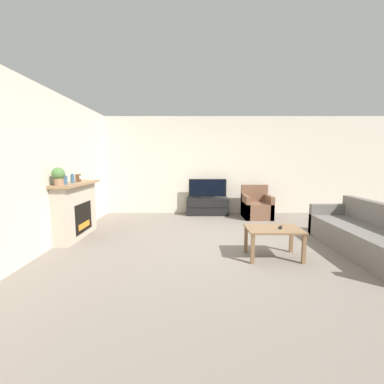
{
  "coord_description": "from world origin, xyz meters",
  "views": [
    {
      "loc": [
        -0.56,
        -4.43,
        1.51
      ],
      "look_at": [
        -0.55,
        0.81,
        0.85
      ],
      "focal_mm": 24.0,
      "sensor_mm": 36.0,
      "label": 1
    }
  ],
  "objects": [
    {
      "name": "ground_plane",
      "position": [
        0.0,
        0.0,
        0.0
      ],
      "size": [
        24.0,
        24.0,
        0.0
      ],
      "primitive_type": "plane",
      "color": "slate"
    },
    {
      "name": "wall_back",
      "position": [
        0.0,
        2.82,
        1.35
      ],
      "size": [
        12.0,
        0.06,
        2.7
      ],
      "color": "beige",
      "rests_on": "ground"
    },
    {
      "name": "wall_left",
      "position": [
        -3.0,
        0.0,
        1.35
      ],
      "size": [
        0.06,
        12.0,
        2.7
      ],
      "color": "beige",
      "rests_on": "ground"
    },
    {
      "name": "fireplace",
      "position": [
        -2.82,
        0.48,
        0.55
      ],
      "size": [
        0.4,
        1.43,
        1.08
      ],
      "color": "#B7A893",
      "rests_on": "ground"
    },
    {
      "name": "mantel_vase_left",
      "position": [
        -2.8,
        0.06,
        1.16
      ],
      "size": [
        0.11,
        0.11,
        0.19
      ],
      "color": "#385670",
      "rests_on": "fireplace"
    },
    {
      "name": "mantel_vase_centre_left",
      "position": [
        -2.8,
        0.38,
        1.16
      ],
      "size": [
        0.07,
        0.07,
        0.18
      ],
      "color": "#385670",
      "rests_on": "fireplace"
    },
    {
      "name": "mantel_clock",
      "position": [
        -2.8,
        0.63,
        1.15
      ],
      "size": [
        0.08,
        0.11,
        0.15
      ],
      "color": "brown",
      "rests_on": "fireplace"
    },
    {
      "name": "potted_plant",
      "position": [
        -2.8,
        -0.12,
        1.25
      ],
      "size": [
        0.21,
        0.21,
        0.3
      ],
      "color": "#936B4C",
      "rests_on": "fireplace"
    },
    {
      "name": "tv_stand",
      "position": [
        -0.13,
        2.54,
        0.23
      ],
      "size": [
        1.15,
        0.43,
        0.46
      ],
      "color": "black",
      "rests_on": "ground"
    },
    {
      "name": "tv",
      "position": [
        -0.13,
        2.54,
        0.71
      ],
      "size": [
        1.03,
        0.18,
        0.52
      ],
      "color": "black",
      "rests_on": "tv_stand"
    },
    {
      "name": "armchair",
      "position": [
        1.14,
        2.2,
        0.28
      ],
      "size": [
        0.7,
        0.76,
        0.84
      ],
      "color": "brown",
      "rests_on": "ground"
    },
    {
      "name": "coffee_table",
      "position": [
        0.7,
        -0.6,
        0.4
      ],
      "size": [
        0.83,
        0.55,
        0.47
      ],
      "color": "brown",
      "rests_on": "ground"
    },
    {
      "name": "remote",
      "position": [
        0.8,
        -0.6,
        0.48
      ],
      "size": [
        0.1,
        0.15,
        0.02
      ],
      "rotation": [
        0.0,
        0.0,
        -0.43
      ],
      "color": "black",
      "rests_on": "coffee_table"
    },
    {
      "name": "couch",
      "position": [
        2.28,
        -0.47,
        0.27
      ],
      "size": [
        0.83,
        2.3,
        0.8
      ],
      "color": "#66605B",
      "rests_on": "ground"
    }
  ]
}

